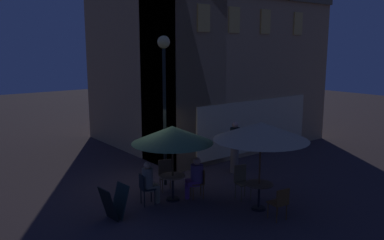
# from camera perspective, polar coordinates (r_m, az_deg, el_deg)

# --- Properties ---
(ground_plane) EXTENTS (60.00, 60.00, 0.00)m
(ground_plane) POSITION_cam_1_polar(r_m,az_deg,el_deg) (12.78, -5.33, -9.84)
(ground_plane) COLOR #3B2F30
(cafe_building) EXTENTS (8.88, 7.51, 7.38)m
(cafe_building) POSITION_cam_1_polar(r_m,az_deg,el_deg) (17.15, 1.19, 7.99)
(cafe_building) COLOR tan
(cafe_building) RESTS_ON ground
(street_lamp_near_corner) EXTENTS (0.39, 0.39, 4.78)m
(street_lamp_near_corner) POSITION_cam_1_polar(r_m,az_deg,el_deg) (12.36, -4.06, 6.53)
(street_lamp_near_corner) COLOR black
(street_lamp_near_corner) RESTS_ON ground
(menu_sandwich_board) EXTENTS (0.69, 0.60, 0.88)m
(menu_sandwich_board) POSITION_cam_1_polar(r_m,az_deg,el_deg) (10.65, -11.21, -11.63)
(menu_sandwich_board) COLOR black
(menu_sandwich_board) RESTS_ON ground
(cafe_table_0) EXTENTS (0.73, 0.73, 0.76)m
(cafe_table_0) POSITION_cam_1_polar(r_m,az_deg,el_deg) (11.66, -2.80, -8.97)
(cafe_table_0) COLOR black
(cafe_table_0) RESTS_ON ground
(cafe_table_1) EXTENTS (0.76, 0.76, 0.75)m
(cafe_table_1) POSITION_cam_1_polar(r_m,az_deg,el_deg) (11.17, 9.67, -9.98)
(cafe_table_1) COLOR black
(cafe_table_1) RESTS_ON ground
(patio_umbrella_0) EXTENTS (2.36, 2.36, 2.23)m
(patio_umbrella_0) POSITION_cam_1_polar(r_m,az_deg,el_deg) (11.26, -2.86, -2.14)
(patio_umbrella_0) COLOR black
(patio_umbrella_0) RESTS_ON ground
(patio_umbrella_1) EXTENTS (2.58, 2.58, 2.47)m
(patio_umbrella_1) POSITION_cam_1_polar(r_m,az_deg,el_deg) (10.70, 9.94, -1.60)
(patio_umbrella_1) COLOR black
(patio_umbrella_1) RESTS_ON ground
(cafe_chair_0) EXTENTS (0.54, 0.54, 0.96)m
(cafe_chair_0) POSITION_cam_1_polar(r_m,az_deg,el_deg) (12.47, -3.84, -7.58)
(cafe_chair_0) COLOR brown
(cafe_chair_0) RESTS_ON ground
(cafe_chair_1) EXTENTS (0.46, 0.46, 0.90)m
(cafe_chair_1) POSITION_cam_1_polar(r_m,az_deg,el_deg) (11.37, -6.84, -9.51)
(cafe_chair_1) COLOR black
(cafe_chair_1) RESTS_ON ground
(cafe_chair_2) EXTENTS (0.52, 0.52, 0.89)m
(cafe_chair_2) POSITION_cam_1_polar(r_m,az_deg,el_deg) (11.83, 1.12, -8.70)
(cafe_chair_2) COLOR brown
(cafe_chair_2) RESTS_ON ground
(cafe_chair_3) EXTENTS (0.49, 0.49, 1.01)m
(cafe_chair_3) POSITION_cam_1_polar(r_m,az_deg,el_deg) (11.84, 7.19, -8.45)
(cafe_chair_3) COLOR brown
(cafe_chair_3) RESTS_ON ground
(cafe_chair_4) EXTENTS (0.47, 0.47, 0.87)m
(cafe_chair_4) POSITION_cam_1_polar(r_m,az_deg,el_deg) (10.61, 12.61, -11.38)
(cafe_chair_4) COLOR brown
(cafe_chair_4) RESTS_ON ground
(patron_seated_0) EXTENTS (0.52, 0.39, 1.26)m
(patron_seated_0) POSITION_cam_1_polar(r_m,az_deg,el_deg) (11.36, -6.18, -8.70)
(patron_seated_0) COLOR #7A7355
(patron_seated_0) RESTS_ON ground
(patron_seated_1) EXTENTS (0.56, 0.49, 1.25)m
(patron_seated_1) POSITION_cam_1_polar(r_m,az_deg,el_deg) (11.74, 0.51, -7.97)
(patron_seated_1) COLOR #5B2E6D
(patron_seated_1) RESTS_ON ground
(patron_standing_2) EXTENTS (0.34, 0.34, 1.85)m
(patron_standing_2) POSITION_cam_1_polar(r_m,az_deg,el_deg) (14.13, 6.20, -3.87)
(patron_standing_2) COLOR #7B6754
(patron_standing_2) RESTS_ON ground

